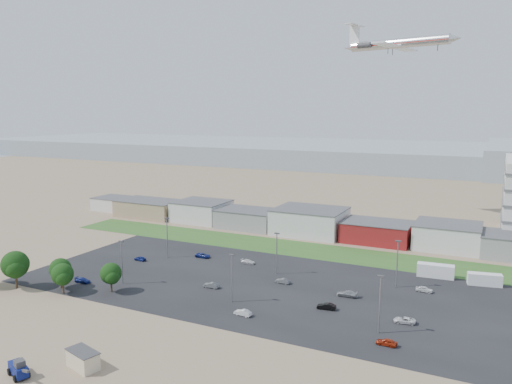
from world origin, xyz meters
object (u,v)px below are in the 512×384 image
Objects in this scene: parked_car_10 at (83,280)px; parked_car_1 at (326,306)px; parked_car_7 at (283,281)px; box_trailer_a at (435,271)px; telehandler at (18,367)px; parked_car_12 at (347,294)px; portable_shed at (83,359)px; parked_car_9 at (203,255)px; parked_car_6 at (248,262)px; parked_car_5 at (140,258)px; parked_car_13 at (243,313)px; parked_car_4 at (211,285)px; airliner at (399,43)px; parked_car_8 at (424,289)px; parked_car_2 at (387,342)px; parked_car_0 at (404,320)px.

parked_car_1 is at bearing -83.20° from parked_car_10.
box_trailer_a is at bearing 125.43° from parked_car_7.
parked_car_12 is (35.08, 53.55, -0.77)m from telehandler.
portable_shed is at bearing -137.87° from parked_car_10.
parked_car_1 is at bearing 70.64° from portable_shed.
parked_car_9 is at bearing -105.46° from parked_car_12.
parked_car_7 is 0.77× the size of parked_car_12.
box_trailer_a is at bearing -77.36° from parked_car_6.
parked_car_9 reaches higher than parked_car_5.
parked_car_13 is (41.42, -20.23, 0.00)m from parked_car_5.
parked_car_4 reaches higher than parked_car_7.
airliner is 11.81× the size of parked_car_8.
parked_car_9 is at bearing -117.34° from parked_car_2.
parked_car_10 is at bearing -155.81° from box_trailer_a.
parked_car_4 is (-44.46, -29.92, -0.97)m from box_trailer_a.
parked_car_5 is (-49.71, -82.58, -62.37)m from airliner.
parked_car_13 is (27.91, -30.01, -0.00)m from parked_car_9.
box_trailer_a is at bearing 143.62° from parked_car_12.
airliner is at bearing 163.85° from parked_car_4.
telehandler is 65.30m from parked_car_9.
parked_car_13 is at bearing -82.37° from airliner.
box_trailer_a is 1.98× the size of parked_car_9.
parked_car_2 is at bearing 57.24° from telehandler.
parked_car_12 reaches higher than parked_car_7.
parked_car_13 is at bearing -89.64° from parked_car_2.
parked_car_0 is 1.10× the size of parked_car_4.
parked_car_7 reaches higher than parked_car_6.
airliner is at bearing 105.35° from box_trailer_a.
parked_car_2 is 1.03× the size of parked_car_5.
portable_shed is 55.24m from parked_car_12.
parked_car_8 is 41.64m from parked_car_13.
parked_car_13 is (12.85, 28.70, -0.83)m from portable_shed.
parked_car_1 is 0.85× the size of parked_car_12.
parked_car_7 reaches higher than parked_car_0.
parked_car_8 is at bearing -91.91° from parked_car_6.
airliner is 99.04m from parked_car_8.
portable_shed reaches higher than parked_car_1.
parked_car_13 is (-15.38, -18.78, -0.07)m from parked_car_12.
box_trailer_a is at bearing 148.21° from parked_car_13.
telehandler is at bearing 27.21° from parked_car_5.
airliner is at bearing -179.11° from parked_car_13.
parked_car_7 is at bearing 123.51° from parked_car_4.
parked_car_13 is (-8.28, -102.81, -62.37)m from airliner.
parked_car_12 is at bearing -104.61° from parked_car_9.
telehandler is 64.02m from parked_car_12.
parked_car_0 is (-2.04, -30.40, -1.02)m from box_trailer_a.
parked_car_8 is at bearing 124.03° from parked_car_12.
parked_car_0 is 70.99m from parked_car_5.
parked_car_8 is at bearing 132.14° from parked_car_1.
parked_car_0 is 1.16× the size of parked_car_7.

